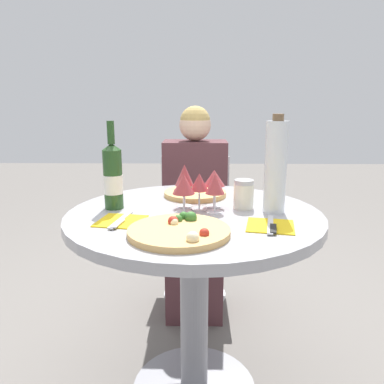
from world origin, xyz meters
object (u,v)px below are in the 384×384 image
at_px(seated_diner, 195,220).
at_px(pizza_large, 180,230).
at_px(tall_carafe, 276,167).
at_px(chair_behind_diner, 195,229).
at_px(wine_bottle, 113,176).
at_px(dining_table, 194,259).

bearing_deg(seated_diner, pizza_large, 87.93).
bearing_deg(seated_diner, tall_carafe, 112.32).
relative_size(chair_behind_diner, tall_carafe, 2.38).
height_order(wine_bottle, tall_carafe, tall_carafe).
height_order(dining_table, seated_diner, seated_diner).
distance_m(dining_table, chair_behind_diner, 0.88).
bearing_deg(pizza_large, seated_diner, 87.93).
bearing_deg(pizza_large, wine_bottle, 132.61).
height_order(dining_table, pizza_large, pizza_large).
distance_m(seated_diner, pizza_large, 1.00).
height_order(seated_diner, pizza_large, seated_diner).
distance_m(dining_table, tall_carafe, 0.46).
bearing_deg(dining_table, chair_behind_diner, 90.42).
height_order(dining_table, wine_bottle, wine_bottle).
bearing_deg(pizza_large, chair_behind_diner, 88.20).
xyz_separation_m(chair_behind_diner, seated_diner, (0.00, -0.14, 0.10)).
distance_m(chair_behind_diner, tall_carafe, 1.06).
bearing_deg(dining_table, pizza_large, -99.52).
height_order(chair_behind_diner, wine_bottle, wine_bottle).
distance_m(seated_diner, wine_bottle, 0.84).
relative_size(dining_table, seated_diner, 0.81).
bearing_deg(dining_table, tall_carafe, -0.56).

